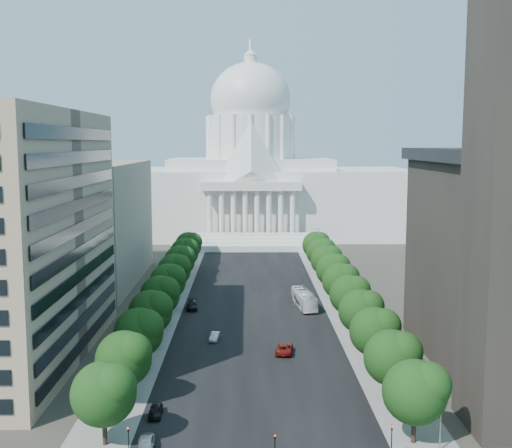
{
  "coord_description": "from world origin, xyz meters",
  "views": [
    {
      "loc": [
        -1.46,
        -58.98,
        34.84
      ],
      "look_at": [
        0.47,
        75.25,
        17.86
      ],
      "focal_mm": 45.0,
      "sensor_mm": 36.0,
      "label": 1
    }
  ],
  "objects_px": {
    "car_dark_a": "(155,411)",
    "car_parked": "(146,445)",
    "city_bus": "(304,299)",
    "car_silver": "(215,337)",
    "car_red": "(284,349)",
    "car_dark_b": "(192,306)"
  },
  "relations": [
    {
      "from": "car_silver",
      "to": "city_bus",
      "type": "bearing_deg",
      "value": 59.27
    },
    {
      "from": "car_red",
      "to": "car_dark_b",
      "type": "bearing_deg",
      "value": -50.62
    },
    {
      "from": "car_dark_a",
      "to": "car_parked",
      "type": "bearing_deg",
      "value": -88.74
    },
    {
      "from": "car_dark_a",
      "to": "car_dark_b",
      "type": "distance_m",
      "value": 53.39
    },
    {
      "from": "car_dark_a",
      "to": "car_silver",
      "type": "height_order",
      "value": "car_dark_a"
    },
    {
      "from": "car_dark_a",
      "to": "car_parked",
      "type": "distance_m",
      "value": 9.55
    },
    {
      "from": "car_dark_b",
      "to": "car_parked",
      "type": "xyz_separation_m",
      "value": [
        0.13,
        -62.94,
        0.01
      ]
    },
    {
      "from": "car_red",
      "to": "car_dark_a",
      "type": "bearing_deg",
      "value": 61.4
    },
    {
      "from": "car_red",
      "to": "city_bus",
      "type": "bearing_deg",
      "value": -93.65
    },
    {
      "from": "car_parked",
      "to": "car_silver",
      "type": "bearing_deg",
      "value": 77.38
    },
    {
      "from": "car_silver",
      "to": "car_parked",
      "type": "xyz_separation_m",
      "value": [
        -5.78,
        -41.44,
        0.14
      ]
    },
    {
      "from": "car_silver",
      "to": "car_red",
      "type": "height_order",
      "value": "car_red"
    },
    {
      "from": "car_silver",
      "to": "car_dark_b",
      "type": "xyz_separation_m",
      "value": [
        -5.91,
        21.5,
        0.13
      ]
    },
    {
      "from": "car_dark_b",
      "to": "car_silver",
      "type": "bearing_deg",
      "value": -79.81
    },
    {
      "from": "car_dark_a",
      "to": "city_bus",
      "type": "bearing_deg",
      "value": 65.95
    },
    {
      "from": "car_dark_a",
      "to": "car_silver",
      "type": "distance_m",
      "value": 32.47
    },
    {
      "from": "car_dark_a",
      "to": "city_bus",
      "type": "relative_size",
      "value": 0.32
    },
    {
      "from": "car_dark_a",
      "to": "car_parked",
      "type": "height_order",
      "value": "car_parked"
    },
    {
      "from": "car_silver",
      "to": "car_dark_b",
      "type": "distance_m",
      "value": 22.29
    },
    {
      "from": "car_silver",
      "to": "car_red",
      "type": "bearing_deg",
      "value": -23.86
    },
    {
      "from": "city_bus",
      "to": "car_silver",
      "type": "bearing_deg",
      "value": -135.63
    },
    {
      "from": "car_red",
      "to": "car_parked",
      "type": "xyz_separation_m",
      "value": [
        -17.72,
        -34.17,
        0.03
      ]
    }
  ]
}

